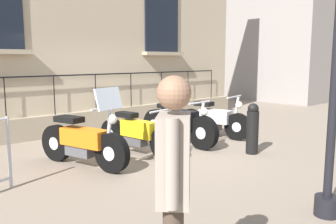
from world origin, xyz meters
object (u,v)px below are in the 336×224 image
Objects in this scene: motorcycle_white at (214,120)px; pedestrian_standing at (174,184)px; bollard at (252,128)px; motorcycle_black at (179,124)px; motorcycle_yellow at (138,134)px; motorcycle_orange at (84,142)px.

motorcycle_white is 1.06× the size of pedestrian_standing.
pedestrian_standing is at bearing -61.44° from bollard.
pedestrian_standing reaches higher than motorcycle_black.
motorcycle_white is 1.63m from bollard.
motorcycle_white is at bearing 88.67° from motorcycle_black.
motorcycle_black is 2.08× the size of bollard.
motorcycle_orange is at bearing -87.39° from motorcycle_yellow.
motorcycle_orange is 1.95× the size of bollard.
pedestrian_standing is (3.74, -1.33, 0.56)m from motorcycle_orange.
motorcycle_white reaches higher than motorcycle_black.
pedestrian_standing is (3.84, -3.69, 0.56)m from motorcycle_black.
bollard is (1.51, -0.60, 0.09)m from motorcycle_white.
motorcycle_white reaches higher than bollard.
bollard reaches higher than motorcycle_black.
motorcycle_orange is 1.21m from motorcycle_yellow.
motorcycle_yellow is 1.16m from motorcycle_black.
motorcycle_orange is 3.23m from bollard.
motorcycle_orange reaches higher than motorcycle_black.
motorcycle_yellow is at bearing -87.62° from motorcycle_black.
bollard is (1.54, 0.54, 0.06)m from motorcycle_black.
motorcycle_black is at bearing 136.15° from pedestrian_standing.
pedestrian_standing reaches higher than motorcycle_yellow.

